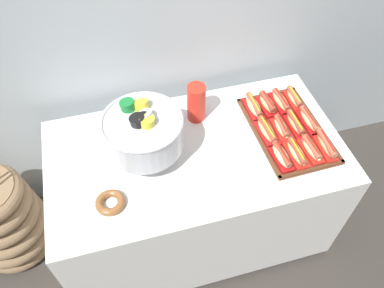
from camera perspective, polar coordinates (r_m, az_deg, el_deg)
name	(u,v)px	position (r m, az deg, el deg)	size (l,w,h in m)	color
ground_plane	(195,226)	(2.43, 0.45, -12.13)	(10.00, 10.00, 0.00)	#38332D
buffet_table	(195,191)	(2.09, 0.51, -7.10)	(1.40, 0.76, 0.75)	white
floor_vase	(4,219)	(2.37, -26.33, -10.07)	(0.45, 0.45, 0.97)	#896B4C
serving_tray	(287,129)	(1.93, 14.00, 2.12)	(0.34, 0.53, 0.01)	#56331E
hot_dog_0	(281,156)	(1.78, 13.22, -1.76)	(0.07, 0.16, 0.06)	#B21414
hot_dog_1	(296,153)	(1.81, 15.32, -1.27)	(0.07, 0.17, 0.06)	red
hot_dog_2	(311,149)	(1.84, 17.38, -0.72)	(0.07, 0.16, 0.06)	red
hot_dog_3	(326,145)	(1.87, 19.38, -0.13)	(0.06, 0.17, 0.07)	red
hot_dog_4	(267,130)	(1.87, 11.10, 2.00)	(0.08, 0.18, 0.06)	red
hot_dog_5	(281,127)	(1.90, 13.16, 2.46)	(0.07, 0.15, 0.06)	red
hot_dog_6	(295,124)	(1.93, 15.16, 2.94)	(0.06, 0.17, 0.06)	#B21414
hot_dog_7	(309,120)	(1.96, 17.09, 3.38)	(0.07, 0.18, 0.06)	#B21414
hot_dog_8	(254,107)	(1.97, 9.21, 5.54)	(0.07, 0.17, 0.06)	red
hot_dog_9	(267,104)	(1.99, 11.20, 5.93)	(0.08, 0.16, 0.06)	#B21414
hot_dog_10	(281,101)	(2.03, 13.12, 6.23)	(0.07, 0.18, 0.06)	#B21414
hot_dog_11	(294,98)	(2.06, 15.00, 6.61)	(0.06, 0.15, 0.06)	red
punch_bowl	(143,131)	(1.67, -7.30, 1.91)	(0.36, 0.36, 0.28)	silver
cup_stack	(196,103)	(1.87, 0.64, 6.18)	(0.09, 0.09, 0.20)	red
donut	(110,203)	(1.65, -12.12, -8.54)	(0.13, 0.13, 0.03)	brown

